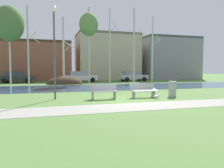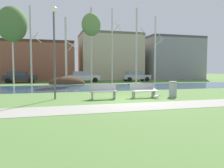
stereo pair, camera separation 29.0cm
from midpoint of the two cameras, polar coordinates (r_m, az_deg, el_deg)
The scene contains 22 objects.
ground_plane at distance 21.70m, azimuth -4.13°, elevation -0.70°, with size 120.00×120.00×0.00m, color #517538.
paved_path_strip at distance 10.24m, azimuth 9.17°, elevation -5.76°, with size 60.00×2.08×0.01m, color gray.
river_band at distance 20.90m, azimuth -3.69°, elevation -0.85°, with size 80.00×7.76×0.01m, color #33516B.
soil_mound at distance 26.32m, azimuth -11.30°, elevation 0.03°, with size 4.24×2.76×1.82m, color #423021.
bench_left at distance 12.55m, azimuth -1.65°, elevation -1.81°, with size 1.61×0.59×0.87m.
bench_right at distance 13.36m, azimuth 8.81°, elevation -1.51°, with size 1.61×0.59×0.87m.
trash_bin at distance 14.06m, azimuth 16.20°, elevation -1.24°, with size 0.50×0.50×0.96m.
seagull at distance 12.97m, azimuth 12.25°, elevation -3.22°, with size 0.46×0.17×0.27m.
streetlamp at distance 12.91m, azimuth -14.29°, elevation 11.72°, with size 0.32×0.32×5.23m.
birch_far_left at distance 27.13m, azimuth -24.41°, elevation 14.06°, with size 3.24×3.24×8.64m.
birch_left at distance 25.85m, azimuth -20.13°, elevation 9.50°, with size 1.29×2.04×8.66m.
birch_center_left at distance 26.94m, azimuth -11.58°, elevation 8.63°, with size 1.57×2.56×7.94m.
birch_center at distance 27.38m, azimuth -5.16°, elevation 15.09°, with size 2.31×2.31×9.15m.
birch_center_right at distance 27.44m, azimuth 0.39°, elevation 10.11°, with size 1.26×2.14×9.24m.
birch_right at distance 27.90m, azimuth 6.78°, elevation 10.03°, with size 1.51×2.26×9.35m.
birch_far_right at distance 29.85m, azimuth 11.54°, elevation 8.90°, with size 1.33×2.15×8.67m.
parked_van_nearest_dark at distance 30.61m, azimuth -22.79°, elevation 1.76°, with size 4.10×2.14×1.44m.
parked_sedan_second_white at distance 29.83m, azimuth -7.31°, elevation 1.98°, with size 4.20×2.12×1.45m.
parked_hatch_third_silver at distance 31.83m, azimuth 6.45°, elevation 2.09°, with size 4.03×1.96×1.44m.
building_brick_low at distance 38.08m, azimuth -22.02°, elevation 5.49°, with size 15.50×9.84×6.00m.
building_beige_block at distance 37.93m, azimuth -0.35°, elevation 7.09°, with size 10.18×6.86×7.74m.
building_grey_warehouse at distance 42.86m, azimuth 14.30°, elevation 6.42°, with size 10.08×9.87×7.49m.
Camera 2 is at (-4.07, -11.26, 1.70)m, focal length 34.94 mm.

